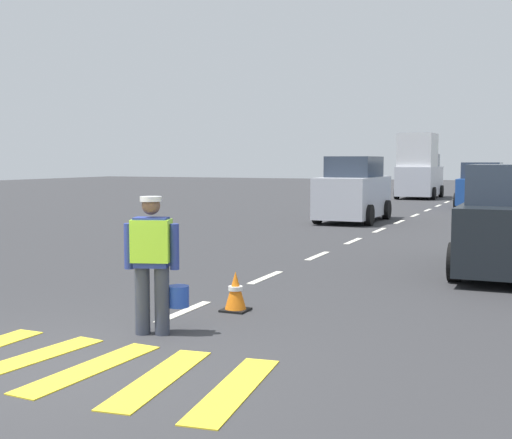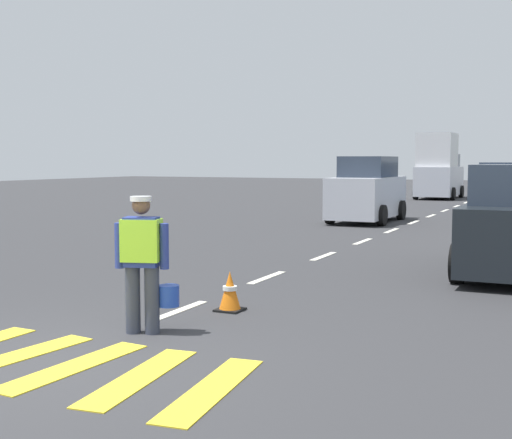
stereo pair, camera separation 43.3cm
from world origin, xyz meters
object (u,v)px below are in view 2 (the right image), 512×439
object	(u,v)px
delivery_truck	(439,169)
car_outgoing_far	(501,187)
road_worker	(144,257)
car_oncoming_second	(367,191)
traffic_cone_near	(230,291)

from	to	relation	value
delivery_truck	car_outgoing_far	distance (m)	7.46
road_worker	car_oncoming_second	world-z (taller)	car_oncoming_second
delivery_truck	car_oncoming_second	distance (m)	15.32
traffic_cone_near	car_outgoing_far	world-z (taller)	car_outgoing_far
road_worker	delivery_truck	size ratio (longest dim) A/B	0.36
traffic_cone_near	delivery_truck	xyz separation A→B (m)	(-2.55, 29.64, 1.33)
traffic_cone_near	delivery_truck	distance (m)	29.78
car_outgoing_far	road_worker	bearing A→B (deg)	-93.84
traffic_cone_near	car_outgoing_far	xyz separation A→B (m)	(1.30, 23.28, 0.66)
car_oncoming_second	delivery_truck	bearing A→B (deg)	91.47
road_worker	traffic_cone_near	xyz separation A→B (m)	(0.37, 1.54, -0.66)
road_worker	car_oncoming_second	xyz separation A→B (m)	(-1.79, 15.88, 0.10)
delivery_truck	car_oncoming_second	world-z (taller)	delivery_truck
road_worker	traffic_cone_near	size ratio (longest dim) A/B	2.99
road_worker	delivery_truck	bearing A→B (deg)	94.01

